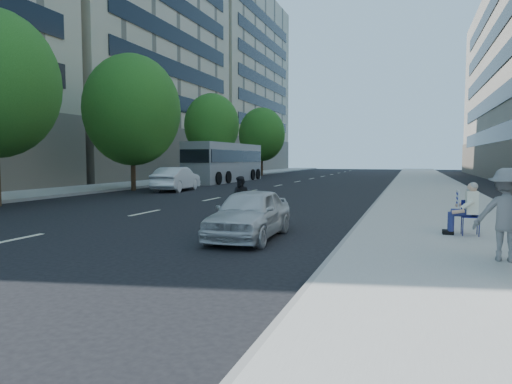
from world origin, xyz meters
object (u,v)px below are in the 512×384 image
at_px(white_sedan_mid, 176,179).
at_px(motorcycle, 242,199).
at_px(white_sedan_near, 250,213).
at_px(jogger, 506,215).
at_px(bus, 226,163).
at_px(seated_protester, 466,206).

bearing_deg(white_sedan_mid, motorcycle, 121.93).
height_order(white_sedan_near, motorcycle, motorcycle).
height_order(jogger, white_sedan_near, jogger).
bearing_deg(bus, motorcycle, -65.97).
height_order(white_sedan_near, bus, bus).
relative_size(seated_protester, white_sedan_mid, 0.29).
height_order(white_sedan_near, white_sedan_mid, white_sedan_mid).
bearing_deg(bus, jogger, -58.11).
relative_size(white_sedan_near, white_sedan_mid, 0.83).
relative_size(seated_protester, jogger, 0.76).
xyz_separation_m(white_sedan_near, motorcycle, (-1.62, 3.72, 0.00)).
bearing_deg(bus, white_sedan_mid, -82.55).
distance_m(jogger, white_sedan_near, 5.78).
bearing_deg(white_sedan_near, motorcycle, 111.80).
distance_m(jogger, white_sedan_mid, 22.22).
distance_m(seated_protester, white_sedan_mid, 19.96).
height_order(seated_protester, jogger, jogger).
relative_size(motorcycle, bus, 0.17).
distance_m(seated_protester, bus, 29.64).
height_order(seated_protester, white_sedan_mid, white_sedan_mid).
xyz_separation_m(white_sedan_near, bus, (-11.46, 25.86, 1.00)).
relative_size(seated_protester, bus, 0.11).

